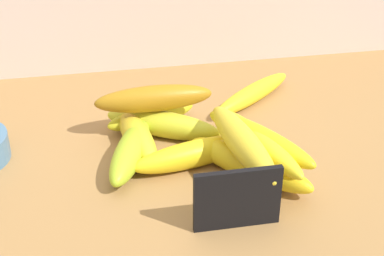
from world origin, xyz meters
TOP-DOWN VIEW (x-y plane):
  - counter_top at (0.00, 0.00)cm, footprint 110.00×76.00cm
  - chalkboard_sign at (5.96, -11.99)cm, footprint 11.00×1.80cm
  - banana_0 at (10.37, -1.94)cm, footprint 16.59×17.94cm
  - banana_1 at (3.32, 2.27)cm, footprint 19.38×8.14cm
  - banana_2 at (17.29, 20.10)cm, footprint 18.29×15.32cm
  - banana_3 at (-0.27, 11.56)cm, footprint 18.80×13.32cm
  - banana_4 at (-1.32, 15.26)cm, footprint 15.74×8.28cm
  - banana_5 at (-5.72, 4.53)cm, footprint 9.76×17.55cm
  - banana_6 at (-4.33, 8.66)cm, footprint 6.79×16.55cm
  - banana_7 at (9.08, -2.50)cm, footprint 6.82×20.72cm
  - banana_8 at (11.75, -1.51)cm, footprint 13.17×18.32cm
  - banana_9 at (11.48, -2.30)cm, footprint 8.98×19.73cm
  - banana_10 at (-1.10, 12.50)cm, footprint 18.60×4.56cm

SIDE VIEW (x-z plane):
  - counter_top at x=0.00cm, z-range 0.00..3.00cm
  - banana_2 at x=17.29cm, z-range 3.00..6.29cm
  - banana_4 at x=-1.32cm, z-range 3.00..6.55cm
  - banana_1 at x=3.32cm, z-range 3.00..6.98cm
  - banana_6 at x=-4.33cm, z-range 3.00..7.04cm
  - banana_0 at x=10.37cm, z-range 3.00..7.21cm
  - banana_3 at x=-0.27cm, z-range 3.00..7.23cm
  - banana_5 at x=-5.72cm, z-range 3.00..7.25cm
  - chalkboard_sign at x=5.96cm, z-range 2.66..11.06cm
  - banana_9 at x=11.48cm, z-range 7.21..10.51cm
  - banana_8 at x=11.75cm, z-range 7.21..10.74cm
  - banana_7 at x=9.08cm, z-range 7.21..11.23cm
  - banana_10 at x=-1.10cm, z-range 7.23..11.36cm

